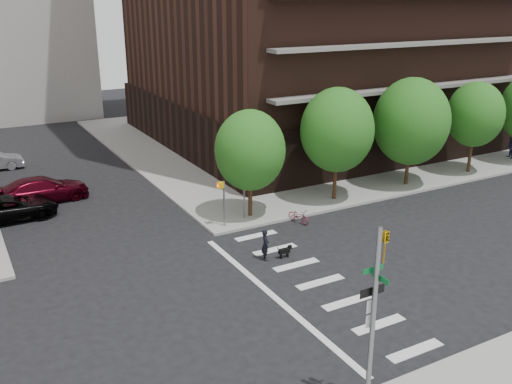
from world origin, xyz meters
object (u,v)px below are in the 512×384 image
Objects in this scene: dog_walker at (265,245)px; scooter at (299,216)px; parked_car_black at (11,208)px; traffic_signal at (373,333)px; parked_car_maroon at (43,190)px; pedestrian_far at (511,148)px.

scooter is at bearing -33.48° from dog_walker.
scooter is at bearing -122.80° from parked_car_black.
traffic_signal is 23.73m from parked_car_black.
scooter is (14.24, -8.36, -0.32)m from parked_car_black.
parked_car_maroon is 16.10m from scooter.
dog_walker reaches higher than parked_car_black.
dog_walker is 26.48m from pedestrian_far.
parked_car_maroon reaches higher than dog_walker.
parked_car_maroon is 16.04m from dog_walker.
parked_car_maroon is 3.63× the size of scooter.
parked_car_black is at bearing -75.65° from pedestrian_far.
traffic_signal reaches higher than pedestrian_far.
traffic_signal reaches higher than parked_car_black.
parked_car_black is 3.40× the size of scooter.
parked_car_maroon is at bearing 47.83° from dog_walker.
traffic_signal is 1.08× the size of parked_car_maroon.
parked_car_black is 3.12× the size of pedestrian_far.
pedestrian_far is at bearing -58.67° from dog_walker.
parked_car_maroon is at bearing 124.72° from scooter.
traffic_signal reaches higher than dog_walker.
pedestrian_far is (28.20, 16.98, -1.71)m from traffic_signal.
traffic_signal is 1.15× the size of parked_car_black.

